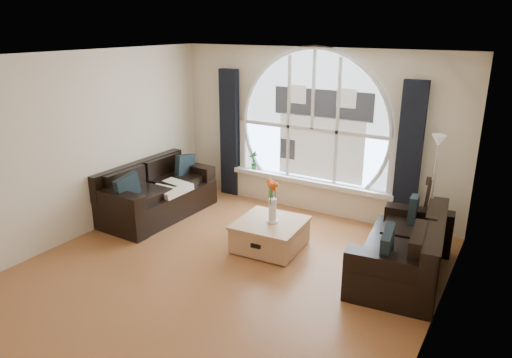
{
  "coord_description": "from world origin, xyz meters",
  "views": [
    {
      "loc": [
        3.09,
        -4.24,
        3.05
      ],
      "look_at": [
        0.0,
        0.9,
        1.05
      ],
      "focal_mm": 32.82,
      "sensor_mm": 36.0,
      "label": 1
    }
  ],
  "objects_px": {
    "coffee_chest": "(270,233)",
    "vase_flowers": "(273,196)",
    "sofa_right": "(403,246)",
    "potted_plant": "(254,160)",
    "sofa_left": "(157,192)",
    "floor_lamp": "(433,190)",
    "guitar": "(426,210)"
  },
  "relations": [
    {
      "from": "floor_lamp",
      "to": "vase_flowers",
      "type": "bearing_deg",
      "value": -142.94
    },
    {
      "from": "sofa_left",
      "to": "sofa_right",
      "type": "xyz_separation_m",
      "value": [
        4.0,
        0.11,
        0.0
      ]
    },
    {
      "from": "sofa_right",
      "to": "vase_flowers",
      "type": "relative_size",
      "value": 2.6
    },
    {
      "from": "guitar",
      "to": "potted_plant",
      "type": "distance_m",
      "value": 3.13
    },
    {
      "from": "guitar",
      "to": "vase_flowers",
      "type": "bearing_deg",
      "value": -139.84
    },
    {
      "from": "coffee_chest",
      "to": "guitar",
      "type": "relative_size",
      "value": 0.86
    },
    {
      "from": "sofa_left",
      "to": "floor_lamp",
      "type": "distance_m",
      "value": 4.28
    },
    {
      "from": "sofa_left",
      "to": "coffee_chest",
      "type": "distance_m",
      "value": 2.21
    },
    {
      "from": "sofa_right",
      "to": "floor_lamp",
      "type": "xyz_separation_m",
      "value": [
        0.07,
        1.18,
        0.4
      ]
    },
    {
      "from": "coffee_chest",
      "to": "vase_flowers",
      "type": "relative_size",
      "value": 1.3
    },
    {
      "from": "sofa_left",
      "to": "coffee_chest",
      "type": "height_order",
      "value": "sofa_left"
    },
    {
      "from": "coffee_chest",
      "to": "floor_lamp",
      "type": "relative_size",
      "value": 0.57
    },
    {
      "from": "guitar",
      "to": "floor_lamp",
      "type": "bearing_deg",
      "value": 85.91
    },
    {
      "from": "coffee_chest",
      "to": "potted_plant",
      "type": "relative_size",
      "value": 2.75
    },
    {
      "from": "floor_lamp",
      "to": "potted_plant",
      "type": "distance_m",
      "value": 3.13
    },
    {
      "from": "potted_plant",
      "to": "guitar",
      "type": "bearing_deg",
      "value": -6.89
    },
    {
      "from": "coffee_chest",
      "to": "floor_lamp",
      "type": "xyz_separation_m",
      "value": [
        1.87,
        1.38,
        0.58
      ]
    },
    {
      "from": "sofa_left",
      "to": "potted_plant",
      "type": "height_order",
      "value": "potted_plant"
    },
    {
      "from": "sofa_right",
      "to": "potted_plant",
      "type": "distance_m",
      "value": 3.38
    },
    {
      "from": "sofa_right",
      "to": "floor_lamp",
      "type": "relative_size",
      "value": 1.14
    },
    {
      "from": "vase_flowers",
      "to": "sofa_right",
      "type": "bearing_deg",
      "value": 6.6
    },
    {
      "from": "floor_lamp",
      "to": "potted_plant",
      "type": "relative_size",
      "value": 4.83
    },
    {
      "from": "sofa_left",
      "to": "potted_plant",
      "type": "relative_size",
      "value": 5.91
    },
    {
      "from": "floor_lamp",
      "to": "guitar",
      "type": "relative_size",
      "value": 1.51
    },
    {
      "from": "sofa_right",
      "to": "guitar",
      "type": "height_order",
      "value": "guitar"
    },
    {
      "from": "vase_flowers",
      "to": "floor_lamp",
      "type": "distance_m",
      "value": 2.3
    },
    {
      "from": "sofa_left",
      "to": "floor_lamp",
      "type": "relative_size",
      "value": 1.22
    },
    {
      "from": "vase_flowers",
      "to": "potted_plant",
      "type": "distance_m",
      "value": 2.07
    },
    {
      "from": "floor_lamp",
      "to": "guitar",
      "type": "distance_m",
      "value": 0.31
    },
    {
      "from": "potted_plant",
      "to": "coffee_chest",
      "type": "bearing_deg",
      "value": -52.1
    },
    {
      "from": "floor_lamp",
      "to": "sofa_right",
      "type": "bearing_deg",
      "value": -93.33
    },
    {
      "from": "sofa_right",
      "to": "vase_flowers",
      "type": "xyz_separation_m",
      "value": [
        -1.76,
        -0.2,
        0.4
      ]
    }
  ]
}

